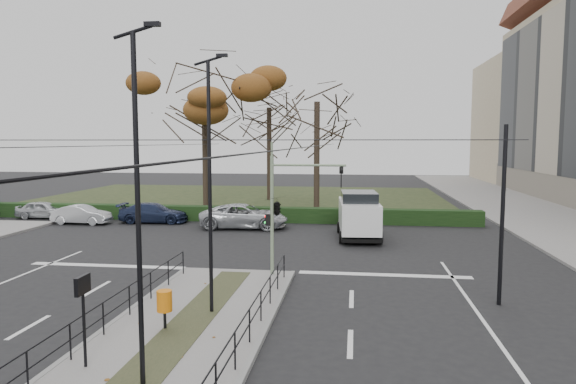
# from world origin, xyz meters

# --- Properties ---
(ground) EXTENTS (140.00, 140.00, 0.00)m
(ground) POSITION_xyz_m (0.00, 0.00, 0.00)
(ground) COLOR black
(ground) RESTS_ON ground
(median_island) EXTENTS (4.40, 15.00, 0.14)m
(median_island) POSITION_xyz_m (0.00, -2.50, 0.07)
(median_island) COLOR slate
(median_island) RESTS_ON ground
(sidewalk_east) EXTENTS (8.00, 90.00, 0.14)m
(sidewalk_east) POSITION_xyz_m (18.00, 22.00, 0.07)
(sidewalk_east) COLOR slate
(sidewalk_east) RESTS_ON ground
(park) EXTENTS (38.00, 26.00, 0.10)m
(park) POSITION_xyz_m (-6.00, 32.00, 0.05)
(park) COLOR black
(park) RESTS_ON ground
(hedge) EXTENTS (38.00, 1.00, 1.00)m
(hedge) POSITION_xyz_m (-6.00, 18.60, 0.50)
(hedge) COLOR black
(hedge) RESTS_ON ground
(median_railing) EXTENTS (4.14, 13.24, 0.92)m
(median_railing) POSITION_xyz_m (0.00, -2.60, 0.98)
(median_railing) COLOR black
(median_railing) RESTS_ON median_island
(catenary) EXTENTS (20.00, 34.00, 6.00)m
(catenary) POSITION_xyz_m (0.00, 1.62, 3.42)
(catenary) COLOR black
(catenary) RESTS_ON ground
(traffic_light) EXTENTS (3.23, 1.83, 4.75)m
(traffic_light) POSITION_xyz_m (1.78, 4.48, 2.90)
(traffic_light) COLOR gray
(traffic_light) RESTS_ON median_island
(litter_bin) EXTENTS (0.43, 0.43, 1.11)m
(litter_bin) POSITION_xyz_m (-0.54, -1.95, 0.93)
(litter_bin) COLOR black
(litter_bin) RESTS_ON median_island
(info_panel) EXTENTS (0.12, 0.57, 2.20)m
(info_panel) POSITION_xyz_m (-1.51, -4.56, 1.87)
(info_panel) COLOR black
(info_panel) RESTS_ON median_island
(streetlamp_median_near) EXTENTS (0.65, 0.13, 7.73)m
(streetlamp_median_near) POSITION_xyz_m (0.23, -5.24, 4.07)
(streetlamp_median_near) COLOR black
(streetlamp_median_near) RESTS_ON median_island
(streetlamp_median_far) EXTENTS (0.66, 0.13, 7.90)m
(streetlamp_median_far) POSITION_xyz_m (0.39, -0.35, 4.16)
(streetlamp_median_far) COLOR black
(streetlamp_median_far) RESTS_ON median_island
(parked_car_first) EXTENTS (3.76, 1.75, 1.25)m
(parked_car_first) POSITION_xyz_m (-17.19, 18.00, 0.62)
(parked_car_first) COLOR #B2B5BA
(parked_car_first) RESTS_ON ground
(parked_car_second) EXTENTS (3.81, 1.36, 1.25)m
(parked_car_second) POSITION_xyz_m (-13.16, 16.03, 0.63)
(parked_car_second) COLOR #B2B5BA
(parked_car_second) RESTS_ON ground
(parked_car_third) EXTENTS (4.71, 2.20, 1.33)m
(parked_car_third) POSITION_xyz_m (-8.67, 17.19, 0.67)
(parked_car_third) COLOR #1C2542
(parked_car_third) RESTS_ON ground
(parked_car_fourth) EXTENTS (5.62, 2.83, 1.53)m
(parked_car_fourth) POSITION_xyz_m (-2.13, 15.83, 0.76)
(parked_car_fourth) COLOR #B2B5BA
(parked_car_fourth) RESTS_ON ground
(white_van) EXTENTS (2.56, 5.18, 2.64)m
(white_van) POSITION_xyz_m (4.99, 13.41, 1.36)
(white_van) COLOR silver
(white_van) RESTS_ON ground
(rust_tree) EXTENTS (11.01, 11.01, 12.74)m
(rust_tree) POSITION_xyz_m (-7.62, 25.78, 9.78)
(rust_tree) COLOR black
(rust_tree) RESTS_ON park
(bare_tree_center) EXTENTS (8.07, 8.07, 11.19)m
(bare_tree_center) POSITION_xyz_m (-3.11, 31.06, 7.91)
(bare_tree_center) COLOR black
(bare_tree_center) RESTS_ON park
(bare_tree_near) EXTENTS (6.77, 6.77, 11.06)m
(bare_tree_near) POSITION_xyz_m (1.84, 23.44, 7.81)
(bare_tree_near) COLOR black
(bare_tree_near) RESTS_ON park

